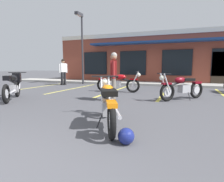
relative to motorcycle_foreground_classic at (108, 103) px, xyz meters
The scene contains 12 objects.
ground_plane 1.38m from the motorcycle_foreground_classic, 118.44° to the left, with size 80.00×80.00×0.00m, color #47474C.
sidewalk_kerb 9.00m from the motorcycle_foreground_classic, 93.95° to the left, with size 22.00×1.80×0.14m, color #A8A59E.
brick_storefront_building 12.95m from the motorcycle_foreground_classic, 92.75° to the left, with size 15.01×6.88×3.60m.
painted_stall_lines 5.43m from the motorcycle_foreground_classic, 96.58° to the left, with size 12.13×4.80×0.01m.
motorcycle_foreground_classic is the anchor object (origin of this frame).
motorcycle_red_sportbike 4.69m from the motorcycle_foreground_classic, 160.07° to the left, with size 1.43×1.82×0.98m.
motorcycle_black_cruiser 3.97m from the motorcycle_foreground_classic, 70.05° to the left, with size 1.60×1.70×0.98m.
motorcycle_silver_naked 5.08m from the motorcycle_foreground_classic, 106.93° to the left, with size 2.11×0.66×0.98m.
person_in_black_shirt 2.81m from the motorcycle_foreground_classic, 108.28° to the left, with size 0.37×0.60×1.68m.
person_in_shorts_foreground 9.10m from the motorcycle_foreground_classic, 131.04° to the left, with size 0.38×0.59×1.68m.
helmet_on_pavement 1.05m from the motorcycle_foreground_classic, 51.25° to the right, with size 0.26×0.26×0.26m.
parking_lot_lamp_post 9.63m from the motorcycle_foreground_classic, 123.30° to the left, with size 0.24×0.76×4.62m.
Camera 1 is at (2.05, -0.86, 1.20)m, focal length 30.21 mm.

